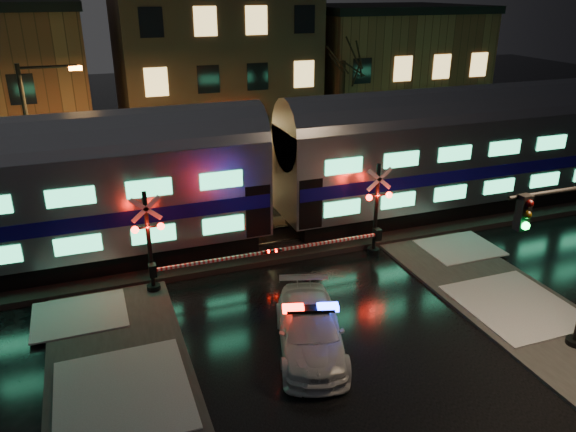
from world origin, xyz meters
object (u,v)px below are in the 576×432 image
object	(u,v)px
police_car	(310,330)
crossing_signal_left	(161,252)
crossing_signal_right	(369,221)
streetlight	(37,141)
traffic_light	(571,264)

from	to	relation	value
police_car	crossing_signal_left	xyz separation A→B (m)	(-3.62, 5.01, 0.89)
crossing_signal_right	streetlight	bearing A→B (deg)	150.88
crossing_signal_left	streetlight	size ratio (longest dim) A/B	0.73
police_car	crossing_signal_right	distance (m)	6.83
crossing_signal_right	streetlight	distance (m)	14.02
police_car	streetlight	size ratio (longest dim) A/B	0.68
police_car	streetlight	bearing A→B (deg)	138.86
police_car	traffic_light	world-z (taller)	traffic_light
crossing_signal_right	streetlight	world-z (taller)	streetlight
crossing_signal_right	streetlight	size ratio (longest dim) A/B	0.74
crossing_signal_left	traffic_light	world-z (taller)	traffic_light
crossing_signal_right	crossing_signal_left	bearing A→B (deg)	-179.99
crossing_signal_right	traffic_light	bearing A→B (deg)	-74.20
traffic_light	streetlight	world-z (taller)	streetlight
streetlight	traffic_light	bearing A→B (deg)	-45.45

